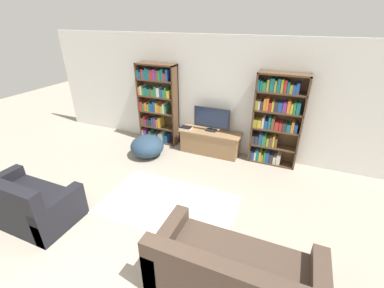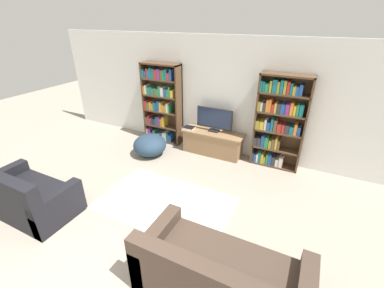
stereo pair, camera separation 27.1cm
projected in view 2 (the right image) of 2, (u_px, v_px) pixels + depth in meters
wall_back at (218, 96)px, 5.78m from camera, size 8.80×0.06×2.60m
bookshelf_left at (161, 104)px, 6.34m from camera, size 0.99×0.30×1.96m
bookshelf_right at (278, 122)px, 5.22m from camera, size 0.99×0.30×1.96m
tv_stand at (213, 143)px, 5.99m from camera, size 1.43×0.47×0.55m
television at (214, 119)px, 5.78m from camera, size 0.84×0.16×0.55m
laptop at (189, 128)px, 6.07m from camera, size 0.28×0.23×0.03m
area_rug at (165, 203)px, 4.46m from camera, size 2.26×1.42×0.02m
couch_left_sectional at (27, 197)px, 4.16m from camera, size 1.54×0.85×0.89m
couch_right_sofa at (220, 277)px, 2.90m from camera, size 1.91×0.93×0.81m
beanbag_ottoman at (150, 145)px, 5.95m from camera, size 0.76×0.76×0.49m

